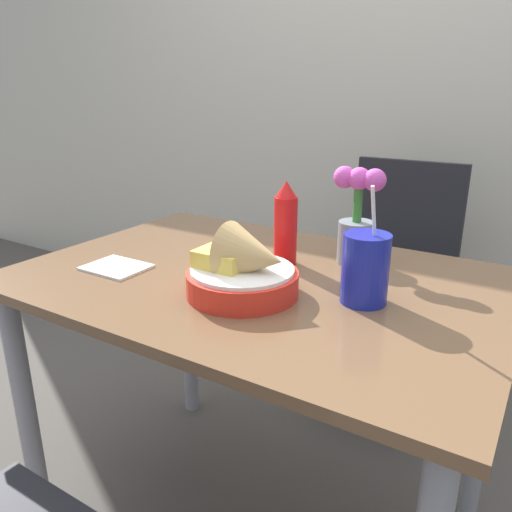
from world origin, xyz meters
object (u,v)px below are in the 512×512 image
Objects in this scene: drink_cup at (365,271)px; flower_vase at (357,219)px; food_basket at (245,271)px; chair_far_window at (397,262)px; ketchup_bottle at (286,224)px.

drink_cup reaches higher than flower_vase.
food_basket is at bearing -110.21° from flower_vase.
food_basket is 0.99× the size of flower_vase.
food_basket is (-0.05, -0.96, 0.26)m from chair_far_window.
ketchup_bottle reaches higher than food_basket.
ketchup_bottle reaches higher than chair_far_window.
chair_far_window is 4.39× the size of ketchup_bottle.
drink_cup is at bearing 23.91° from food_basket.
chair_far_window is at bearing 96.02° from flower_vase.
chair_far_window reaches higher than food_basket.
drink_cup is at bearing -26.01° from ketchup_bottle.
food_basket is 0.34m from flower_vase.
flower_vase is at bearing 69.79° from food_basket.
flower_vase is (0.07, -0.64, 0.32)m from chair_far_window.
chair_far_window is at bearing 84.13° from ketchup_bottle.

